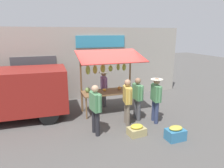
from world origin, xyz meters
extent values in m
plane|color=#514F4C|center=(0.00, 0.00, 0.00)|extent=(40.00, 40.00, 0.00)
cube|color=#9E998E|center=(0.00, -2.20, 1.70)|extent=(9.00, 0.25, 3.40)
cube|color=teal|center=(-0.25, -2.06, 2.75)|extent=(2.40, 0.06, 0.56)
cube|color=#47474C|center=(2.81, -2.07, 1.10)|extent=(1.90, 0.04, 2.10)
cube|color=brown|center=(0.00, 0.00, 0.85)|extent=(2.20, 0.90, 0.05)
cylinder|color=brown|center=(1.04, 0.39, 0.41)|extent=(0.06, 0.06, 0.83)
cylinder|color=brown|center=(-1.04, 0.39, 0.41)|extent=(0.06, 0.06, 0.83)
cylinder|color=brown|center=(1.04, -0.39, 0.41)|extent=(0.06, 0.06, 0.83)
cylinder|color=brown|center=(-1.04, -0.39, 0.41)|extent=(0.06, 0.06, 0.83)
cylinder|color=brown|center=(1.06, -0.40, 1.18)|extent=(0.07, 0.07, 2.35)
cylinder|color=brown|center=(-1.06, -0.40, 1.18)|extent=(0.07, 0.07, 2.35)
cylinder|color=brown|center=(0.00, -0.40, 2.15)|extent=(2.12, 0.06, 0.06)
cube|color=#B72D28|center=(0.00, 0.15, 2.30)|extent=(2.50, 1.46, 0.39)
cylinder|color=brown|center=(-0.77, -0.37, 2.03)|extent=(0.01, 0.01, 0.25)
ellipsoid|color=#B2CC4C|center=(-0.77, -0.37, 1.75)|extent=(0.24, 0.26, 0.30)
cylinder|color=brown|center=(-0.50, -0.36, 2.04)|extent=(0.01, 0.01, 0.22)
ellipsoid|color=#B2CC4C|center=(-0.50, -0.36, 1.78)|extent=(0.18, 0.19, 0.29)
cylinder|color=brown|center=(-0.18, -0.41, 2.01)|extent=(0.01, 0.01, 0.29)
ellipsoid|color=#B2CC4C|center=(-0.18, -0.41, 1.73)|extent=(0.20, 0.17, 0.26)
cylinder|color=brown|center=(0.17, -0.35, 2.04)|extent=(0.01, 0.01, 0.22)
ellipsoid|color=gold|center=(0.17, -0.35, 1.76)|extent=(0.24, 0.20, 0.34)
cylinder|color=brown|center=(0.48, -0.40, 2.02)|extent=(0.01, 0.01, 0.26)
ellipsoid|color=gold|center=(0.48, -0.40, 1.72)|extent=(0.26, 0.25, 0.35)
cylinder|color=brown|center=(0.78, -0.38, 2.03)|extent=(0.01, 0.01, 0.25)
ellipsoid|color=#B2CC4C|center=(0.78, -0.38, 1.72)|extent=(0.23, 0.21, 0.36)
ellipsoid|color=orange|center=(-0.45, -0.07, 0.95)|extent=(0.17, 0.24, 0.14)
sphere|color=#729E4C|center=(0.86, -0.12, 0.98)|extent=(0.20, 0.20, 0.20)
ellipsoid|color=gold|center=(0.19, -0.09, 0.93)|extent=(0.17, 0.21, 0.10)
cylinder|color=#4C4C51|center=(0.00, -0.88, 0.38)|extent=(0.14, 0.14, 0.76)
cylinder|color=#4C4C51|center=(0.03, -0.62, 0.38)|extent=(0.14, 0.14, 0.76)
cube|color=#93669E|center=(0.01, -0.75, 1.04)|extent=(0.27, 0.48, 0.54)
cylinder|color=#93669E|center=(-0.02, -1.04, 1.06)|extent=(0.09, 0.09, 0.50)
cylinder|color=#93669E|center=(0.05, -0.46, 1.06)|extent=(0.09, 0.09, 0.50)
sphere|color=#8C664C|center=(0.01, -0.75, 1.44)|extent=(0.21, 0.21, 0.21)
cylinder|color=beige|center=(0.01, -0.75, 1.51)|extent=(0.40, 0.40, 0.02)
cylinder|color=#726656|center=(-0.19, 1.43, 0.40)|extent=(0.14, 0.14, 0.81)
cylinder|color=#726656|center=(-0.24, 1.16, 0.40)|extent=(0.14, 0.14, 0.81)
cube|color=gold|center=(-0.22, 1.30, 1.09)|extent=(0.30, 0.52, 0.57)
cylinder|color=gold|center=(-0.16, 1.59, 1.12)|extent=(0.09, 0.09, 0.53)
cylinder|color=gold|center=(-0.27, 1.00, 1.12)|extent=(0.09, 0.09, 0.53)
sphere|color=#A87A5B|center=(-0.22, 1.30, 1.52)|extent=(0.22, 0.22, 0.22)
cylinder|color=#4C4C51|center=(-0.74, 1.16, 0.39)|extent=(0.14, 0.14, 0.79)
cylinder|color=#4C4C51|center=(-0.73, 0.90, 0.39)|extent=(0.14, 0.14, 0.79)
cube|color=#518C5B|center=(-0.73, 1.03, 1.06)|extent=(0.24, 0.48, 0.56)
cylinder|color=#518C5B|center=(-0.74, 1.33, 1.09)|extent=(0.09, 0.09, 0.51)
cylinder|color=#518C5B|center=(-0.72, 0.73, 1.09)|extent=(0.09, 0.09, 0.51)
sphere|color=#8C664C|center=(-0.73, 1.03, 1.48)|extent=(0.22, 0.22, 0.22)
cylinder|color=#232328|center=(0.98, 1.76, 0.40)|extent=(0.14, 0.14, 0.80)
cylinder|color=#232328|center=(1.03, 1.49, 0.40)|extent=(0.14, 0.14, 0.80)
cube|color=#518C5B|center=(1.00, 1.62, 1.09)|extent=(0.30, 0.51, 0.57)
cylinder|color=#518C5B|center=(0.95, 1.92, 1.11)|extent=(0.09, 0.09, 0.52)
cylinder|color=#518C5B|center=(1.05, 1.33, 1.11)|extent=(0.09, 0.09, 0.52)
sphere|color=tan|center=(1.00, 1.62, 1.51)|extent=(0.22, 0.22, 0.22)
cylinder|color=navy|center=(-1.23, 1.58, 0.40)|extent=(0.14, 0.14, 0.81)
cylinder|color=navy|center=(-1.26, 1.32, 0.40)|extent=(0.14, 0.14, 0.81)
cube|color=#518C5B|center=(-1.25, 1.45, 1.10)|extent=(0.29, 0.52, 0.57)
cylinder|color=#518C5B|center=(-1.20, 1.75, 1.12)|extent=(0.09, 0.09, 0.53)
cylinder|color=#518C5B|center=(-1.29, 1.15, 1.12)|extent=(0.09, 0.09, 0.53)
sphere|color=#8C664C|center=(-1.25, 1.45, 1.52)|extent=(0.22, 0.22, 0.22)
cylinder|color=beige|center=(-1.25, 1.45, 1.59)|extent=(0.42, 0.42, 0.02)
cube|color=maroon|center=(3.85, -0.47, 1.10)|extent=(4.46, 2.00, 1.55)
cylinder|color=black|center=(2.39, 0.41, 0.33)|extent=(0.67, 0.20, 0.66)
cylinder|color=black|center=(2.33, -1.26, 0.33)|extent=(0.67, 0.20, 0.66)
cube|color=tan|center=(-0.20, 2.12, 0.12)|extent=(0.58, 0.46, 0.25)
ellipsoid|color=yellow|center=(-0.20, 2.12, 0.30)|extent=(0.41, 0.31, 0.12)
cube|color=teal|center=(-1.18, 2.76, 0.17)|extent=(0.57, 0.41, 0.34)
ellipsoid|color=gold|center=(-1.18, 2.76, 0.39)|extent=(0.42, 0.30, 0.12)
camera|label=1|loc=(2.43, 7.35, 3.16)|focal=32.25mm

